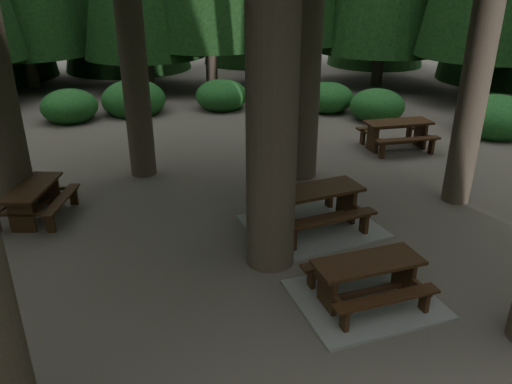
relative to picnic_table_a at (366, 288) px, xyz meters
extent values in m
plane|color=#4A423C|center=(-2.02, 1.24, -0.24)|extent=(80.00, 80.00, 0.00)
cube|color=gray|center=(0.00, 0.00, -0.22)|extent=(2.39, 2.07, 0.05)
cube|color=black|center=(0.00, 0.00, 0.46)|extent=(1.76, 0.89, 0.06)
cube|color=black|center=(-0.08, 0.56, 0.18)|extent=(1.70, 0.48, 0.05)
cube|color=black|center=(0.08, -0.56, 0.18)|extent=(1.70, 0.48, 0.05)
cube|color=black|center=(-0.67, -0.10, 0.10)|extent=(0.15, 0.52, 0.67)
cube|color=black|center=(-0.67, -0.10, 0.15)|extent=(0.27, 1.35, 0.06)
cube|color=black|center=(0.67, 0.10, 0.10)|extent=(0.15, 0.52, 0.67)
cube|color=black|center=(0.67, 0.10, 0.15)|extent=(0.27, 1.35, 0.06)
cube|color=black|center=(0.00, 0.00, -0.07)|extent=(1.40, 0.28, 0.07)
cube|color=black|center=(-5.68, 4.05, 0.45)|extent=(0.96, 1.74, 0.05)
cube|color=black|center=(-6.22, 4.16, 0.17)|extent=(0.55, 1.66, 0.05)
cube|color=black|center=(-5.14, 3.94, 0.17)|extent=(0.55, 1.66, 0.05)
cube|color=black|center=(-5.81, 3.40, 0.09)|extent=(0.51, 0.17, 0.66)
cube|color=black|center=(-5.81, 3.40, 0.14)|extent=(1.32, 0.34, 0.05)
cube|color=black|center=(-5.55, 4.69, 0.09)|extent=(0.51, 0.17, 0.66)
cube|color=black|center=(-5.55, 4.69, 0.14)|extent=(1.32, 0.34, 0.05)
cube|color=black|center=(-5.68, 4.05, -0.08)|extent=(0.34, 1.36, 0.07)
cube|color=gray|center=(-0.12, 2.53, -0.22)|extent=(2.91, 2.58, 0.05)
cube|color=black|center=(-0.12, 2.53, 0.58)|extent=(2.09, 1.18, 0.07)
cube|color=black|center=(-0.26, 3.17, 0.25)|extent=(1.98, 0.70, 0.05)
cube|color=black|center=(0.03, 1.89, 0.25)|extent=(1.98, 0.70, 0.05)
cube|color=black|center=(-0.88, 2.35, 0.15)|extent=(0.22, 0.60, 0.79)
cube|color=black|center=(-0.88, 2.35, 0.22)|extent=(0.44, 1.56, 0.07)
cube|color=black|center=(0.65, 2.70, 0.15)|extent=(0.22, 0.60, 0.79)
cube|color=black|center=(0.65, 2.70, 0.22)|extent=(0.44, 1.56, 0.07)
cube|color=black|center=(-0.12, 2.53, -0.04)|extent=(1.62, 0.45, 0.09)
cube|color=black|center=(3.71, 6.85, 0.55)|extent=(1.94, 0.84, 0.06)
cube|color=black|center=(3.68, 7.49, 0.24)|extent=(1.92, 0.36, 0.05)
cube|color=black|center=(3.75, 6.22, 0.24)|extent=(1.92, 0.36, 0.05)
cube|color=black|center=(2.95, 6.81, 0.14)|extent=(0.11, 0.59, 0.76)
cube|color=black|center=(2.95, 6.81, 0.20)|extent=(0.16, 1.54, 0.06)
cube|color=black|center=(4.48, 6.89, 0.14)|extent=(0.11, 0.59, 0.76)
cube|color=black|center=(4.48, 6.89, 0.20)|extent=(0.16, 1.54, 0.06)
cube|color=black|center=(3.71, 6.85, -0.05)|extent=(1.59, 0.16, 0.08)
ellipsoid|color=#1A4E1F|center=(7.42, 7.69, 0.16)|extent=(2.42, 2.42, 1.49)
ellipsoid|color=#1A4E1F|center=(4.41, 9.93, 0.16)|extent=(1.90, 1.90, 1.17)
ellipsoid|color=#1A4E1F|center=(3.12, 11.41, 0.16)|extent=(1.84, 1.84, 1.13)
ellipsoid|color=#1A4E1F|center=(-0.72, 12.49, 0.16)|extent=(1.95, 1.95, 1.20)
ellipsoid|color=#1A4E1F|center=(-3.96, 12.45, 0.16)|extent=(2.31, 2.31, 1.42)
ellipsoid|color=#1A4E1F|center=(-6.11, 11.80, 0.16)|extent=(1.93, 1.93, 1.19)
camera|label=1|loc=(-2.89, -6.09, 4.50)|focal=35.00mm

